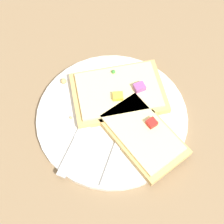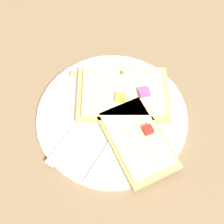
{
  "view_description": "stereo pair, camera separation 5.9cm",
  "coord_description": "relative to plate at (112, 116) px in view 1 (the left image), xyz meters",
  "views": [
    {
      "loc": [
        -0.19,
        -0.22,
        0.53
      ],
      "look_at": [
        0.0,
        0.0,
        0.02
      ],
      "focal_mm": 50.0,
      "sensor_mm": 36.0,
      "label": 1
    },
    {
      "loc": [
        -0.14,
        -0.25,
        0.53
      ],
      "look_at": [
        0.0,
        0.0,
        0.02
      ],
      "focal_mm": 50.0,
      "sensor_mm": 36.0,
      "label": 2
    }
  ],
  "objects": [
    {
      "name": "ground_plane",
      "position": [
        0.0,
        0.0,
        -0.01
      ],
      "size": [
        4.0,
        4.0,
        0.0
      ],
      "primitive_type": "plane",
      "color": "#7F6647"
    },
    {
      "name": "pizza_slice_corner",
      "position": [
        0.01,
        -0.07,
        0.02
      ],
      "size": [
        0.11,
        0.17,
        0.03
      ],
      "rotation": [
        0.0,
        0.0,
        1.5
      ],
      "color": "tan",
      "rests_on": "plate"
    },
    {
      "name": "knife",
      "position": [
        -0.07,
        0.0,
        0.01
      ],
      "size": [
        0.18,
        0.11,
        0.01
      ],
      "rotation": [
        0.0,
        0.0,
        6.76
      ],
      "color": "silver",
      "rests_on": "plate"
    },
    {
      "name": "pizza_slice_main",
      "position": [
        0.04,
        0.03,
        0.02
      ],
      "size": [
        0.21,
        0.19,
        0.03
      ],
      "rotation": [
        0.0,
        0.0,
        5.77
      ],
      "color": "tan",
      "rests_on": "plate"
    },
    {
      "name": "crumb_scatter",
      "position": [
        -0.02,
        0.11,
        0.01
      ],
      "size": [
        0.11,
        0.08,
        0.01
      ],
      "color": "gold",
      "rests_on": "plate"
    },
    {
      "name": "plate",
      "position": [
        0.0,
        0.0,
        0.0
      ],
      "size": [
        0.29,
        0.29,
        0.01
      ],
      "color": "silver",
      "rests_on": "ground"
    },
    {
      "name": "fork",
      "position": [
        -0.01,
        -0.04,
        0.01
      ],
      "size": [
        0.18,
        0.12,
        0.01
      ],
      "rotation": [
        0.0,
        0.0,
        6.81
      ],
      "color": "silver",
      "rests_on": "plate"
    }
  ]
}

